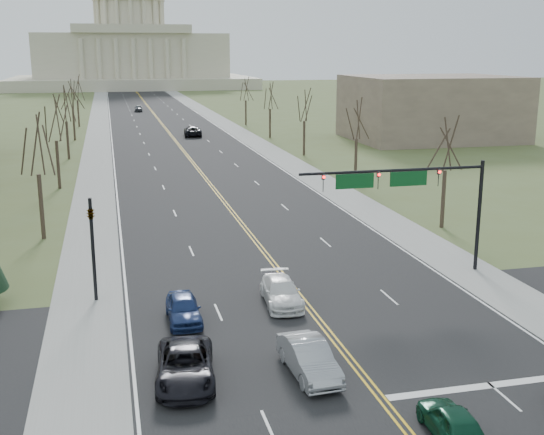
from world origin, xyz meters
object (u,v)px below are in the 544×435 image
car_nb_inner_lead (453,422)px  car_far_sb (138,108)px  signal_left (92,238)px  car_sb_inner_second (281,292)px  car_sb_outer_second (183,309)px  car_far_nb (193,131)px  signal_mast (407,186)px  car_sb_inner_lead (309,358)px  car_sb_outer_lead (185,366)px

car_nb_inner_lead → car_far_sb: 143.46m
signal_left → car_far_sb: size_ratio=1.33×
car_sb_inner_second → car_sb_outer_second: bearing=-162.8°
car_nb_inner_lead → car_sb_outer_second: car_sb_outer_second is taller
car_sb_inner_second → car_far_nb: car_far_nb is taller
car_sb_inner_second → car_far_nb: 78.72m
signal_mast → car_far_nb: bearing=93.0°
signal_mast → car_sb_inner_second: (-8.78, -3.06, -5.05)m
car_sb_inner_lead → car_far_sb: car_far_sb is taller
car_far_nb → car_sb_inner_second: bearing=91.2°
car_sb_outer_second → car_far_nb: car_far_nb is taller
signal_mast → car_sb_outer_second: bearing=-163.1°
car_nb_inner_lead → car_sb_inner_second: 15.03m
signal_mast → car_far_nb: signal_mast is taller
car_far_nb → car_sb_outer_second: bearing=87.3°
signal_left → car_far_sb: signal_left is taller
car_sb_inner_second → signal_left: bearing=167.3°
car_sb_inner_second → car_sb_inner_lead: bearing=-92.2°
signal_mast → car_sb_outer_lead: 19.39m
car_sb_inner_lead → car_sb_outer_second: size_ratio=1.10×
car_sb_outer_lead → car_far_sb: (4.55, 136.64, 0.03)m
car_sb_outer_lead → car_far_nb: 87.32m
signal_mast → car_sb_outer_second: size_ratio=2.87×
signal_left → car_sb_outer_second: bearing=-44.1°
signal_left → car_sb_outer_second: signal_left is taller
signal_mast → car_nb_inner_lead: size_ratio=3.12×
car_far_nb → car_far_sb: size_ratio=1.34×
signal_mast → car_sb_inner_second: size_ratio=2.51×
signal_left → car_nb_inner_lead: 22.22m
car_nb_inner_lead → car_far_sb: size_ratio=0.86×
car_sb_outer_second → signal_left: bearing=136.3°
car_sb_inner_lead → car_far_nb: size_ratio=0.77×
car_sb_inner_second → car_far_nb: bearing=90.6°
car_nb_inner_lead → car_sb_inner_second: car_sb_inner_second is taller
signal_mast → signal_left: bearing=180.0°
car_sb_outer_second → car_sb_inner_lead: bearing=-57.1°
car_sb_inner_second → car_far_nb: size_ratio=0.80×
car_sb_outer_second → car_far_sb: (3.88, 129.92, 0.05)m
signal_left → car_sb_outer_second: size_ratio=1.42×
car_sb_outer_lead → car_far_nb: bearing=89.1°
signal_left → car_nb_inner_lead: signal_left is taller
car_nb_inner_lead → car_sb_outer_second: (-8.34, 13.48, 0.06)m
car_sb_outer_lead → car_far_sb: size_ratio=1.18×
signal_mast → car_sb_inner_lead: signal_mast is taller
car_sb_inner_lead → car_sb_outer_lead: size_ratio=0.88×
car_sb_inner_second → car_sb_outer_lead: bearing=-124.1°
signal_left → car_nb_inner_lead: (12.87, -17.85, -3.04)m
signal_left → car_sb_outer_lead: (3.86, -11.10, -2.96)m
car_sb_outer_lead → car_nb_inner_lead: bearing=-30.5°
signal_mast → car_sb_inner_second: 10.58m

